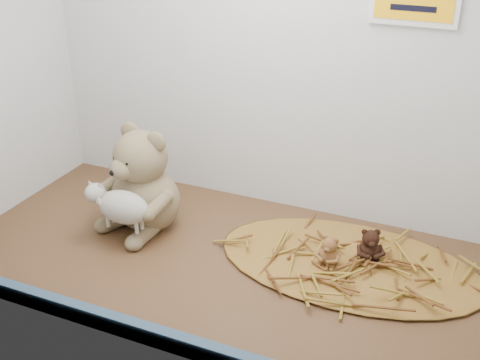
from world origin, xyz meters
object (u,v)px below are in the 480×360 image
at_px(main_teddy, 144,178).
at_px(toy_lamb, 123,207).
at_px(mini_teddy_brown, 370,244).
at_px(mini_teddy_tan, 330,249).

height_order(main_teddy, toy_lamb, main_teddy).
relative_size(main_teddy, toy_lamb, 1.55).
bearing_deg(mini_teddy_brown, main_teddy, 161.66).
bearing_deg(mini_teddy_brown, toy_lamb, 171.26).
xyz_separation_m(toy_lamb, mini_teddy_brown, (0.53, 0.15, -0.05)).
bearing_deg(mini_teddy_tan, mini_teddy_brown, 41.06).
bearing_deg(toy_lamb, mini_teddy_tan, 11.95).
relative_size(toy_lamb, mini_teddy_tan, 2.42).
height_order(mini_teddy_tan, mini_teddy_brown, mini_teddy_brown).
distance_m(main_teddy, mini_teddy_tan, 0.46).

